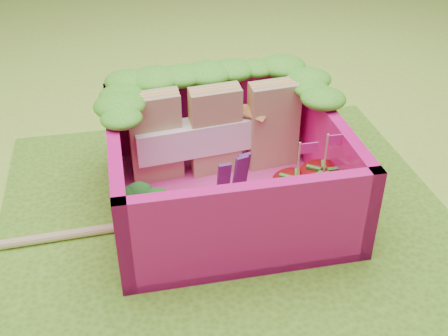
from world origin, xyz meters
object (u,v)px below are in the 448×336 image
object	(u,v)px
bento_box	(226,164)
sandwich_stack	(216,131)
broccoli	(144,207)
chopsticks	(48,238)
strawberry_right	(322,191)
strawberry_left	(295,200)

from	to	relation	value
bento_box	sandwich_stack	xyz separation A→B (m)	(0.01, 0.31, 0.05)
broccoli	chopsticks	bearing A→B (deg)	169.07
chopsticks	bento_box	bearing A→B (deg)	8.26
sandwich_stack	strawberry_right	size ratio (longest dim) A/B	2.10
chopsticks	broccoli	bearing A→B (deg)	-10.93
sandwich_stack	chopsticks	world-z (taller)	sandwich_stack
strawberry_left	chopsticks	world-z (taller)	strawberry_left
bento_box	broccoli	size ratio (longest dim) A/B	4.28
strawberry_right	chopsticks	world-z (taller)	strawberry_right
bento_box	broccoli	world-z (taller)	bento_box
bento_box	strawberry_right	size ratio (longest dim) A/B	2.56
strawberry_left	chopsticks	distance (m)	1.38
bento_box	broccoli	xyz separation A→B (m)	(-0.50, -0.25, -0.04)
chopsticks	sandwich_stack	bearing A→B (deg)	23.98
strawberry_left	strawberry_right	distance (m)	0.18
sandwich_stack	strawberry_left	world-z (taller)	sandwich_stack
broccoli	strawberry_left	bearing A→B (deg)	-3.48
sandwich_stack	broccoli	bearing A→B (deg)	-131.67
strawberry_left	sandwich_stack	bearing A→B (deg)	117.71
sandwich_stack	broccoli	distance (m)	0.76
bento_box	strawberry_left	bearing A→B (deg)	-42.62
strawberry_right	sandwich_stack	bearing A→B (deg)	131.26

